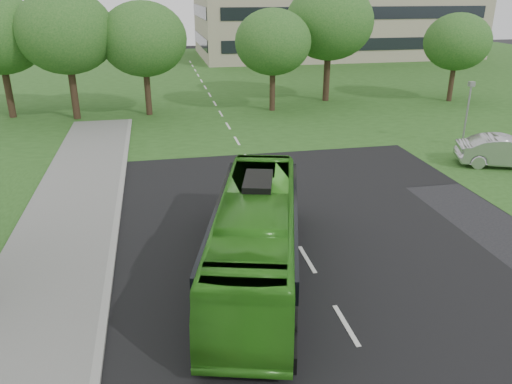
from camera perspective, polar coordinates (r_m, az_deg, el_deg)
The scene contains 10 objects.
ground at distance 17.14m, azimuth 7.83°, elevation -10.92°, with size 160.00×160.00×0.00m, color black.
street_surfaces at distance 37.71m, azimuth -3.95°, elevation 7.82°, with size 120.00×120.00×0.15m.
tree_park_a at distance 40.68m, azimuth -20.92°, elevation 16.69°, with size 7.13×7.13×9.47m.
tree_park_b at distance 40.51m, azimuth -12.73°, elevation 16.66°, with size 6.58×6.58×8.62m.
tree_park_c at distance 41.17m, azimuth 1.95°, elevation 16.74°, with size 6.06×6.06×8.05m.
tree_park_d at distance 45.45m, azimuth 8.40°, elevation 18.65°, with size 7.53×7.53×9.95m.
tree_park_e at distance 48.17m, azimuth 22.02°, elevation 15.62°, with size 5.67×5.67×7.56m.
bus at distance 17.00m, azimuth 0.00°, elevation -5.13°, with size 2.53×10.82×3.01m, color #358F1F.
sedan at distance 31.41m, azimuth 26.64°, elevation 4.15°, with size 1.83×5.24×1.72m, color #B4B3B9.
camera_pole at distance 34.08m, azimuth 23.09°, elevation 9.11°, with size 0.38×0.34×4.10m.
Camera 1 is at (-5.06, -13.50, 9.28)m, focal length 35.00 mm.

